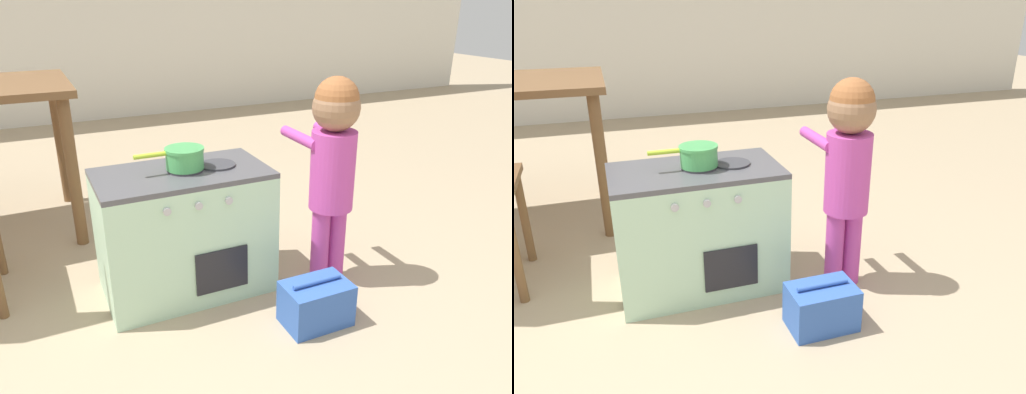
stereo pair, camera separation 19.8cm
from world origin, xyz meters
The scene contains 4 objects.
play_kitchen centered at (0.32, 0.97, 0.26)m, with size 0.66×0.38×0.52m.
toy_pot centered at (0.33, 0.97, 0.57)m, with size 0.26×0.15×0.08m.
child_figure centered at (0.88, 0.79, 0.56)m, with size 0.20×0.34×0.86m.
toy_basket centered at (0.67, 0.54, 0.08)m, with size 0.24×0.16×0.18m.
Camera 2 is at (-0.01, -0.84, 1.14)m, focal length 35.00 mm.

